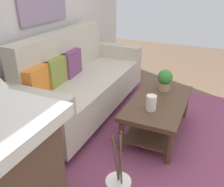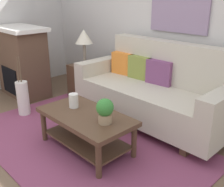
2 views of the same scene
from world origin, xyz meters
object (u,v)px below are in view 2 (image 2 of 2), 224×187
Objects in this scene: couch at (152,92)px; potted_plant_tabletop at (105,110)px; tabletop_vase at (74,101)px; side_table at (85,81)px; throw_pillow_orange at (123,63)px; table_lamp at (84,38)px; coffee_table at (86,124)px; framed_painting at (179,3)px; throw_pillow_olive at (140,68)px; throw_pillow_plum at (159,72)px; floor_vase at (23,98)px; fireplace at (22,61)px.

couch reaches higher than potted_plant_tabletop.
potted_plant_tabletop is (0.54, -0.01, 0.06)m from tabletop_vase.
couch is at bearing 1.90° from side_table.
table_lamp is (-0.71, -0.17, 0.31)m from throw_pillow_orange.
coffee_table is 1.26× the size of framed_painting.
framed_painting is (0.33, 1.51, 1.03)m from tabletop_vase.
framed_painting is (0.33, 0.34, 0.86)m from throw_pillow_olive.
throw_pillow_olive and throw_pillow_plum have the same top height.
floor_vase is (-1.10, -1.27, -0.43)m from throw_pillow_olive.
coffee_table is 2.15m from fireplace.
coffee_table is at bearing -38.44° from side_table.
tabletop_vase is at bearing -107.34° from couch.
throw_pillow_orange reaches higher than potted_plant_tabletop.
coffee_table is at bearing -93.87° from throw_pillow_plum.
side_table is at bearing 136.21° from tabletop_vase.
potted_plant_tabletop is (0.22, -1.06, 0.14)m from couch.
throw_pillow_orange is 0.72× the size of floor_vase.
potted_plant_tabletop reaches higher than floor_vase.
couch is 3.82× the size of side_table.
tabletop_vase is (-0.25, 0.02, 0.20)m from coffee_table.
tabletop_vase is (-0.33, -1.05, 0.08)m from couch.
throw_pillow_plum is 2.20× the size of tabletop_vase.
throw_pillow_plum reaches higher than side_table.
throw_pillow_plum is 0.63× the size of table_lamp.
throw_pillow_olive is 1.18m from tabletop_vase.
framed_painting reaches higher than floor_vase.
couch is 1.84m from floor_vase.
couch is 1.09m from potted_plant_tabletop.
tabletop_vase is 0.29× the size of table_lamp.
throw_pillow_orange is at bearing 58.90° from floor_vase.
side_table is at bearing -166.37° from throw_pillow_orange.
table_lamp is 1.14× the size of floor_vase.
throw_pillow_plum reaches higher than floor_vase.
throw_pillow_plum is at bearing 90.00° from couch.
throw_pillow_orange is 0.79m from table_lamp.
floor_vase is (-1.64, -0.09, -0.32)m from potted_plant_tabletop.
couch is 4.28× the size of floor_vase.
couch is at bearing 18.46° from fireplace.
fireplace reaches higher than couch.
potted_plant_tabletop is 0.46× the size of table_lamp.
throw_pillow_plum is 1.25m from coffee_table.
throw_pillow_orange reaches higher than coffee_table.
fireplace is at bearing -140.09° from table_lamp.
framed_painting is at bearing 45.89° from throw_pillow_olive.
couch is 5.94× the size of throw_pillow_orange.
couch reaches higher than throw_pillow_orange.
throw_pillow_olive is 1.27m from coffee_table.
potted_plant_tabletop is 1.82m from framed_painting.
framed_painting reaches higher than couch.
floor_vase is 0.57× the size of framed_painting.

